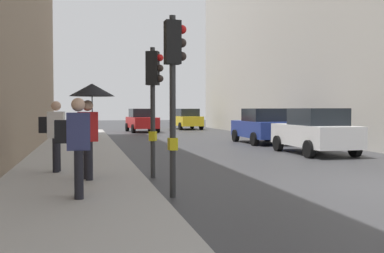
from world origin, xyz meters
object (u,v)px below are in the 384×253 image
at_px(traffic_light_near_right, 154,88).
at_px(pedestrian_with_umbrella, 91,104).
at_px(car_white_compact, 315,131).
at_px(pedestrian_with_black_backpack, 54,132).
at_px(traffic_light_near_left, 174,72).
at_px(car_blue_van, 262,126).
at_px(car_yellow_taxi, 187,119).
at_px(car_red_sedan, 142,120).
at_px(pedestrian_with_grey_backpack, 76,141).

height_order(traffic_light_near_right, pedestrian_with_umbrella, traffic_light_near_right).
bearing_deg(pedestrian_with_umbrella, traffic_light_near_right, 30.66).
distance_m(car_white_compact, pedestrian_with_black_backpack, 10.12).
bearing_deg(traffic_light_near_left, car_white_compact, 44.95).
height_order(car_blue_van, pedestrian_with_black_backpack, pedestrian_with_black_backpack).
relative_size(pedestrian_with_umbrella, pedestrian_with_black_backpack, 1.21).
distance_m(traffic_light_near_left, pedestrian_with_black_backpack, 4.10).
bearing_deg(car_yellow_taxi, pedestrian_with_umbrella, -107.42).
bearing_deg(car_white_compact, pedestrian_with_black_backpack, -157.56).
distance_m(pedestrian_with_umbrella, pedestrian_with_black_backpack, 1.80).
bearing_deg(car_red_sedan, pedestrian_with_grey_backpack, -99.83).
distance_m(traffic_light_near_right, traffic_light_near_left, 2.56).
bearing_deg(pedestrian_with_grey_backpack, pedestrian_with_umbrella, 82.03).
relative_size(traffic_light_near_right, car_yellow_taxi, 0.76).
bearing_deg(traffic_light_near_left, car_yellow_taxi, 76.46).
xyz_separation_m(car_blue_van, car_white_compact, (-0.07, -5.41, 0.00)).
relative_size(car_yellow_taxi, pedestrian_with_grey_backpack, 2.42).
xyz_separation_m(car_blue_van, pedestrian_with_grey_backpack, (-8.85, -12.77, 0.29)).
bearing_deg(car_blue_van, traffic_light_near_right, -125.61).
relative_size(traffic_light_near_left, car_blue_van, 0.84).
height_order(car_yellow_taxi, pedestrian_with_umbrella, pedestrian_with_umbrella).
bearing_deg(traffic_light_near_right, pedestrian_with_black_backpack, 168.33).
height_order(car_red_sedan, pedestrian_with_black_backpack, pedestrian_with_black_backpack).
distance_m(traffic_light_near_right, pedestrian_with_umbrella, 1.86).
bearing_deg(pedestrian_with_umbrella, car_yellow_taxi, 72.58).
bearing_deg(car_blue_van, car_yellow_taxi, 90.61).
xyz_separation_m(car_blue_van, car_yellow_taxi, (-0.17, 16.03, 0.00)).
xyz_separation_m(pedestrian_with_umbrella, pedestrian_with_black_backpack, (-0.87, 1.42, -0.68)).
height_order(traffic_light_near_right, car_white_compact, traffic_light_near_right).
xyz_separation_m(car_blue_van, pedestrian_with_black_backpack, (-9.42, -9.27, 0.29)).
bearing_deg(car_red_sedan, pedestrian_with_black_backpack, -102.81).
distance_m(traffic_light_near_left, pedestrian_with_grey_backpack, 2.29).
xyz_separation_m(car_yellow_taxi, pedestrian_with_black_backpack, (-9.25, -25.30, 0.29)).
height_order(car_red_sedan, car_yellow_taxi, same).
xyz_separation_m(car_yellow_taxi, pedestrian_with_umbrella, (-8.38, -26.72, 0.96)).
xyz_separation_m(car_red_sedan, pedestrian_with_grey_backpack, (-4.39, -25.33, 0.29)).
relative_size(pedestrian_with_umbrella, pedestrian_with_grey_backpack, 1.21).
height_order(traffic_light_near_right, traffic_light_near_left, traffic_light_near_left).
relative_size(car_red_sedan, car_white_compact, 1.02).
xyz_separation_m(traffic_light_near_left, pedestrian_with_black_backpack, (-2.42, 3.05, -1.28)).
bearing_deg(pedestrian_with_grey_backpack, car_yellow_taxi, 73.24).
bearing_deg(car_blue_van, car_red_sedan, 109.55).
bearing_deg(traffic_light_near_right, pedestrian_with_grey_backpack, -121.59).
bearing_deg(pedestrian_with_black_backpack, pedestrian_with_grey_backpack, -80.65).
distance_m(traffic_light_near_left, car_red_sedan, 25.06).
xyz_separation_m(traffic_light_near_left, car_yellow_taxi, (6.83, 28.35, -1.57)).
xyz_separation_m(car_white_compact, pedestrian_with_black_backpack, (-9.35, -3.86, 0.29)).
relative_size(car_blue_van, car_red_sedan, 0.97).
bearing_deg(car_yellow_taxi, traffic_light_near_right, -104.82).
bearing_deg(car_white_compact, traffic_light_near_right, -147.80).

